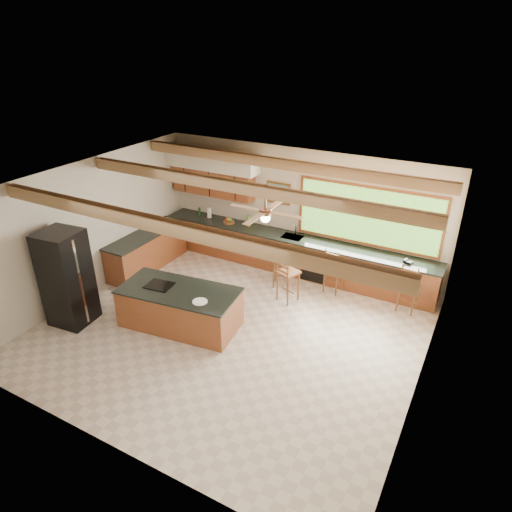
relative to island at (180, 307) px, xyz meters
The scene contains 9 objects.
ground 1.13m from the island, 16.75° to the left, with size 7.20×7.20×0.00m, color beige.
room_shell 2.20m from the island, 48.84° to the left, with size 7.27×6.54×3.02m.
counter_run 2.83m from the island, 86.26° to the left, with size 7.12×3.10×1.24m.
island is the anchor object (origin of this frame).
refrigerator 2.32m from the island, 155.65° to the right, with size 0.85×0.83×2.00m.
bar_stool_a 2.63m from the island, 65.07° to the left, with size 0.53×0.53×1.16m.
bar_stool_b 2.40m from the island, 50.55° to the left, with size 0.53×0.53×1.16m.
bar_stool_c 3.53m from the island, 49.85° to the left, with size 0.45×0.45×1.11m.
bar_stool_d 4.78m from the island, 34.32° to the left, with size 0.46×0.46×1.15m.
Camera 1 is at (4.04, -6.38, 5.47)m, focal length 32.00 mm.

